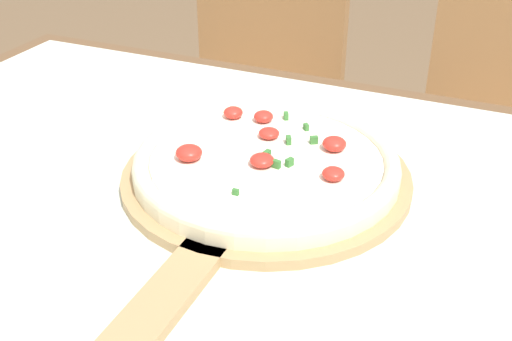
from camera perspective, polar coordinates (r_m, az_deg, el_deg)
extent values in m
cube|color=brown|center=(0.67, -5.11, -7.70)|extent=(1.19, 0.98, 0.03)
cylinder|color=brown|center=(1.43, -15.42, -3.76)|extent=(0.06, 0.06, 0.69)
cube|color=silver|center=(0.66, -5.18, -6.50)|extent=(1.11, 0.90, 0.00)
cylinder|color=tan|center=(0.76, 0.91, -0.53)|extent=(0.34, 0.34, 0.01)
cube|color=tan|center=(0.57, -9.45, -12.72)|extent=(0.04, 0.23, 0.01)
cylinder|color=beige|center=(0.75, 0.92, 0.39)|extent=(0.31, 0.31, 0.02)
torus|color=beige|center=(0.74, 0.92, 0.93)|extent=(0.31, 0.31, 0.02)
cylinder|color=white|center=(0.74, 0.93, 1.03)|extent=(0.27, 0.27, 0.00)
ellipsoid|color=red|center=(0.74, -5.98, 1.58)|extent=(0.03, 0.03, 0.02)
ellipsoid|color=red|center=(0.83, 0.67, 4.82)|extent=(0.03, 0.03, 0.01)
ellipsoid|color=red|center=(0.70, 6.89, -0.29)|extent=(0.03, 0.03, 0.01)
ellipsoid|color=red|center=(0.72, 0.54, 0.92)|extent=(0.03, 0.03, 0.01)
ellipsoid|color=red|center=(0.76, 6.98, 2.37)|extent=(0.03, 0.03, 0.02)
ellipsoid|color=red|center=(0.79, 0.89, 3.39)|extent=(0.03, 0.03, 0.01)
ellipsoid|color=red|center=(0.84, -2.04, 5.17)|extent=(0.03, 0.03, 0.01)
cube|color=#387533|center=(0.78, 5.17, 2.72)|extent=(0.01, 0.01, 0.01)
cube|color=#387533|center=(0.74, 0.98, 1.44)|extent=(0.01, 0.01, 0.01)
cube|color=#387533|center=(0.67, -1.82, -1.93)|extent=(0.01, 0.00, 0.01)
cube|color=#387533|center=(0.72, 1.82, 0.57)|extent=(0.01, 0.01, 0.01)
cube|color=#387533|center=(0.81, 4.48, 3.88)|extent=(0.01, 0.01, 0.01)
cube|color=#387533|center=(0.73, 3.00, 0.73)|extent=(0.01, 0.01, 0.01)
cube|color=#387533|center=(0.83, 2.77, 4.86)|extent=(0.01, 0.01, 0.01)
cube|color=#387533|center=(0.77, 2.91, 2.72)|extent=(0.01, 0.01, 0.01)
cube|color=#A37547|center=(1.53, -1.38, 3.29)|extent=(0.40, 0.40, 0.02)
cube|color=#A37547|center=(1.60, 1.28, 13.45)|extent=(0.38, 0.04, 0.44)
cylinder|color=#A37547|center=(1.59, -8.99, -5.25)|extent=(0.04, 0.04, 0.42)
cylinder|color=#A37547|center=(1.47, 1.88, -8.16)|extent=(0.04, 0.04, 0.42)
cylinder|color=#A37547|center=(1.82, -3.82, 0.07)|extent=(0.04, 0.04, 0.42)
cylinder|color=#A37547|center=(1.72, 5.80, -2.02)|extent=(0.04, 0.04, 0.42)
cube|color=#A37547|center=(1.41, 21.15, -1.30)|extent=(0.43, 0.43, 0.02)
cylinder|color=#A37547|center=(1.40, 12.87, -11.21)|extent=(0.04, 0.04, 0.42)
cylinder|color=#A37547|center=(1.66, 14.34, -4.17)|extent=(0.04, 0.04, 0.42)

